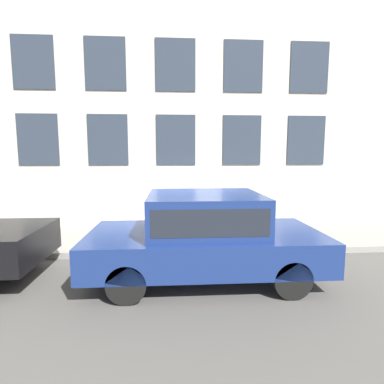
% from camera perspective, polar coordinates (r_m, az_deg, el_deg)
% --- Properties ---
extents(ground_plane, '(80.00, 80.00, 0.00)m').
position_cam_1_polar(ground_plane, '(7.24, -2.69, -12.22)').
color(ground_plane, '#514F4C').
extents(sidewalk, '(2.72, 60.00, 0.15)m').
position_cam_1_polar(sidewalk, '(8.52, -2.86, -8.73)').
color(sidewalk, gray).
rests_on(sidewalk, ground_plane).
extents(building_facade, '(0.33, 40.00, 9.76)m').
position_cam_1_polar(building_facade, '(10.01, -3.19, 21.43)').
color(building_facade, beige).
rests_on(building_facade, ground_plane).
extents(fire_hydrant, '(0.31, 0.43, 0.75)m').
position_cam_1_polar(fire_hydrant, '(7.50, -1.95, -7.29)').
color(fire_hydrant, '#2D7260').
rests_on(fire_hydrant, sidewalk).
extents(person, '(0.29, 0.19, 1.21)m').
position_cam_1_polar(person, '(7.97, 1.82, -3.89)').
color(person, '#726651').
rests_on(person, sidewalk).
extents(parked_car_navy_near, '(2.10, 4.41, 1.66)m').
position_cam_1_polar(parked_car_navy_near, '(5.83, 2.43, -7.72)').
color(parked_car_navy_near, black).
rests_on(parked_car_navy_near, ground_plane).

